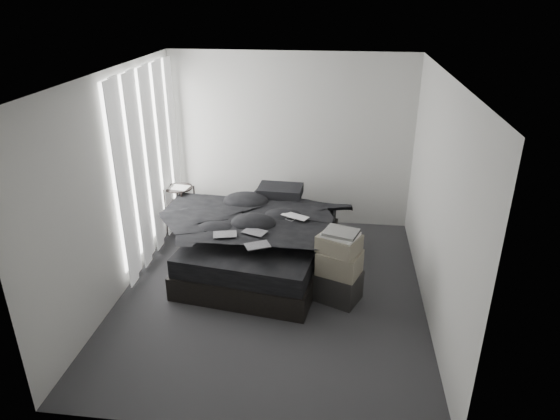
# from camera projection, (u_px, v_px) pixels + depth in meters

# --- Properties ---
(floor) EXTENTS (3.60, 4.20, 0.01)m
(floor) POSITION_uv_depth(u_px,v_px,m) (272.00, 293.00, 6.07)
(floor) COLOR #2D2D2F
(floor) RESTS_ON ground
(ceiling) EXTENTS (3.60, 4.20, 0.01)m
(ceiling) POSITION_uv_depth(u_px,v_px,m) (270.00, 74.00, 5.01)
(ceiling) COLOR white
(ceiling) RESTS_ON ground
(wall_back) EXTENTS (3.60, 0.01, 2.60)m
(wall_back) POSITION_uv_depth(u_px,v_px,m) (291.00, 141.00, 7.44)
(wall_back) COLOR beige
(wall_back) RESTS_ON ground
(wall_front) EXTENTS (3.60, 0.01, 2.60)m
(wall_front) POSITION_uv_depth(u_px,v_px,m) (231.00, 302.00, 3.64)
(wall_front) COLOR beige
(wall_front) RESTS_ON ground
(wall_left) EXTENTS (0.01, 4.20, 2.60)m
(wall_left) POSITION_uv_depth(u_px,v_px,m) (117.00, 187.00, 5.74)
(wall_left) COLOR beige
(wall_left) RESTS_ON ground
(wall_right) EXTENTS (0.01, 4.20, 2.60)m
(wall_right) POSITION_uv_depth(u_px,v_px,m) (437.00, 202.00, 5.34)
(wall_right) COLOR beige
(wall_right) RESTS_ON ground
(window_left) EXTENTS (0.02, 2.00, 2.30)m
(window_left) POSITION_uv_depth(u_px,v_px,m) (146.00, 158.00, 6.53)
(window_left) COLOR white
(window_left) RESTS_ON wall_left
(curtain_left) EXTENTS (0.06, 2.12, 2.48)m
(curtain_left) POSITION_uv_depth(u_px,v_px,m) (151.00, 164.00, 6.56)
(curtain_left) COLOR white
(curtain_left) RESTS_ON wall_left
(bed) EXTENTS (1.97, 2.42, 0.30)m
(bed) POSITION_uv_depth(u_px,v_px,m) (262.00, 255.00, 6.61)
(bed) COLOR black
(bed) RESTS_ON floor
(mattress) EXTENTS (1.90, 2.34, 0.23)m
(mattress) POSITION_uv_depth(u_px,v_px,m) (261.00, 238.00, 6.50)
(mattress) COLOR black
(mattress) RESTS_ON bed
(duvet) EXTENTS (1.88, 2.10, 0.26)m
(duvet) POSITION_uv_depth(u_px,v_px,m) (260.00, 222.00, 6.36)
(duvet) COLOR black
(duvet) RESTS_ON mattress
(pillow_lower) EXTENTS (0.72, 0.54, 0.15)m
(pillow_lower) POSITION_uv_depth(u_px,v_px,m) (276.00, 199.00, 7.19)
(pillow_lower) COLOR black
(pillow_lower) RESTS_ON mattress
(pillow_upper) EXTENTS (0.64, 0.45, 0.14)m
(pillow_upper) POSITION_uv_depth(u_px,v_px,m) (280.00, 191.00, 7.09)
(pillow_upper) COLOR black
(pillow_upper) RESTS_ON pillow_lower
(laptop) EXTENTS (0.42, 0.36, 0.03)m
(laptop) POSITION_uv_depth(u_px,v_px,m) (293.00, 212.00, 6.29)
(laptop) COLOR silver
(laptop) RESTS_ON duvet
(comic_a) EXTENTS (0.31, 0.24, 0.01)m
(comic_a) POSITION_uv_depth(u_px,v_px,m) (225.00, 228.00, 5.90)
(comic_a) COLOR black
(comic_a) RESTS_ON duvet
(comic_b) EXTENTS (0.32, 0.27, 0.01)m
(comic_b) POSITION_uv_depth(u_px,v_px,m) (254.00, 225.00, 5.96)
(comic_b) COLOR black
(comic_b) RESTS_ON duvet
(comic_c) EXTENTS (0.33, 0.29, 0.01)m
(comic_c) POSITION_uv_depth(u_px,v_px,m) (257.00, 238.00, 5.64)
(comic_c) COLOR black
(comic_c) RESTS_ON duvet
(side_stand) EXTENTS (0.51, 0.51, 0.74)m
(side_stand) POSITION_uv_depth(u_px,v_px,m) (181.00, 211.00, 7.38)
(side_stand) COLOR black
(side_stand) RESTS_ON floor
(papers) EXTENTS (0.31, 0.25, 0.01)m
(papers) POSITION_uv_depth(u_px,v_px,m) (179.00, 188.00, 7.22)
(papers) COLOR white
(papers) RESTS_ON side_stand
(floor_books) EXTENTS (0.16, 0.22, 0.14)m
(floor_books) POSITION_uv_depth(u_px,v_px,m) (182.00, 255.00, 6.79)
(floor_books) COLOR black
(floor_books) RESTS_ON floor
(box_lower) EXTENTS (0.61, 0.56, 0.37)m
(box_lower) POSITION_uv_depth(u_px,v_px,m) (338.00, 286.00, 5.88)
(box_lower) COLOR black
(box_lower) RESTS_ON floor
(box_mid) EXTENTS (0.56, 0.50, 0.28)m
(box_mid) POSITION_uv_depth(u_px,v_px,m) (339.00, 262.00, 5.74)
(box_mid) COLOR #6B6555
(box_mid) RESTS_ON box_lower
(box_upper) EXTENTS (0.56, 0.52, 0.19)m
(box_upper) POSITION_uv_depth(u_px,v_px,m) (339.00, 243.00, 5.66)
(box_upper) COLOR #6B6555
(box_upper) RESTS_ON box_mid
(art_book_white) EXTENTS (0.47, 0.43, 0.04)m
(art_book_white) POSITION_uv_depth(u_px,v_px,m) (341.00, 235.00, 5.61)
(art_book_white) COLOR silver
(art_book_white) RESTS_ON box_upper
(art_book_snake) EXTENTS (0.44, 0.39, 0.03)m
(art_book_snake) POSITION_uv_depth(u_px,v_px,m) (341.00, 232.00, 5.58)
(art_book_snake) COLOR silver
(art_book_snake) RESTS_ON art_book_white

